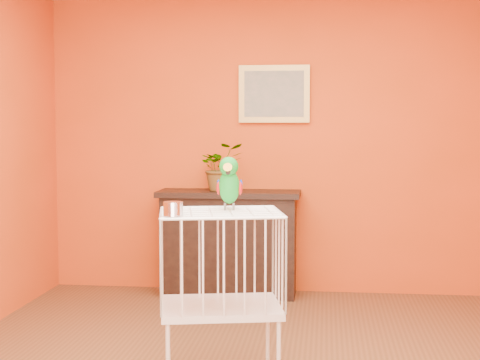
# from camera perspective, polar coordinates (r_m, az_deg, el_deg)

# --- Properties ---
(room_shell) EXTENTS (4.50, 4.50, 4.50)m
(room_shell) POSITION_cam_1_polar(r_m,az_deg,el_deg) (4.25, 0.54, 5.58)
(room_shell) COLOR #DE4914
(room_shell) RESTS_ON ground
(console_cabinet) EXTENTS (1.23, 0.44, 0.91)m
(console_cabinet) POSITION_cam_1_polar(r_m,az_deg,el_deg) (6.40, -0.87, -4.90)
(console_cabinet) COLOR black
(console_cabinet) RESTS_ON ground
(potted_plant) EXTENTS (0.51, 0.53, 0.32)m
(potted_plant) POSITION_cam_1_polar(r_m,az_deg,el_deg) (6.36, -1.46, 0.62)
(potted_plant) COLOR #26722D
(potted_plant) RESTS_ON console_cabinet
(framed_picture) EXTENTS (0.62, 0.04, 0.50)m
(framed_picture) POSITION_cam_1_polar(r_m,az_deg,el_deg) (6.46, 2.66, 6.69)
(framed_picture) COLOR #B48D40
(framed_picture) RESTS_ON room_shell
(birdcage) EXTENTS (0.74, 0.63, 1.01)m
(birdcage) POSITION_cam_1_polar(r_m,az_deg,el_deg) (4.14, -1.50, -9.16)
(birdcage) COLOR silver
(birdcage) RESTS_ON ground
(feed_cup) EXTENTS (0.10, 0.10, 0.07)m
(feed_cup) POSITION_cam_1_polar(r_m,az_deg,el_deg) (3.85, -5.21, -2.23)
(feed_cup) COLOR silver
(feed_cup) RESTS_ON birdcage
(parrot) EXTENTS (0.15, 0.27, 0.30)m
(parrot) POSITION_cam_1_polar(r_m,az_deg,el_deg) (4.11, -0.84, -0.22)
(parrot) COLOR #59544C
(parrot) RESTS_ON birdcage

